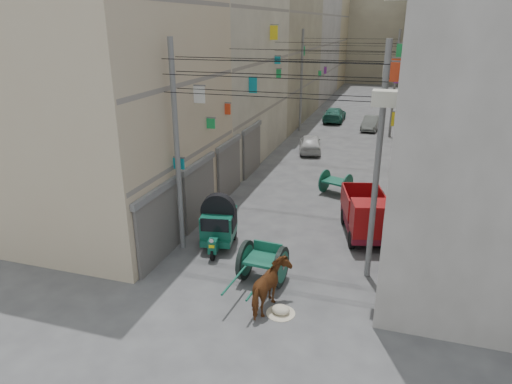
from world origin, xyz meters
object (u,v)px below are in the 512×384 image
at_px(auto_rickshaw, 219,223).
at_px(tonga_cart, 263,263).
at_px(second_cart, 336,183).
at_px(distant_car_grey, 371,123).
at_px(mini_truck, 367,219).
at_px(feed_sack, 281,310).
at_px(distant_car_white, 310,143).
at_px(distant_car_green, 334,114).
at_px(horse, 270,288).

height_order(auto_rickshaw, tonga_cart, auto_rickshaw).
height_order(auto_rickshaw, second_cart, auto_rickshaw).
height_order(second_cart, distant_car_grey, second_cart).
bearing_deg(mini_truck, feed_sack, -123.66).
xyz_separation_m(tonga_cart, second_cart, (1.18, 9.34, -0.08)).
relative_size(distant_car_white, distant_car_green, 0.85).
bearing_deg(second_cart, auto_rickshaw, -96.90).
bearing_deg(horse, second_cart, -87.26).
bearing_deg(distant_car_green, mini_truck, 100.90).
height_order(second_cart, distant_car_white, distant_car_white).
relative_size(auto_rickshaw, distant_car_white, 0.68).
bearing_deg(feed_sack, auto_rickshaw, 133.38).
bearing_deg(distant_car_white, second_cart, 98.12).
bearing_deg(distant_car_white, tonga_cart, 83.65).
bearing_deg(mini_truck, horse, -127.24).
bearing_deg(distant_car_grey, distant_car_green, 148.21).
bearing_deg(distant_car_green, horse, 94.11).
relative_size(feed_sack, distant_car_green, 0.13).
bearing_deg(horse, mini_truck, -107.23).
height_order(second_cart, feed_sack, second_cart).
distance_m(auto_rickshaw, horse, 4.77).
bearing_deg(tonga_cart, distant_car_white, 100.03).
bearing_deg(feed_sack, horse, 160.39).
distance_m(horse, distant_car_grey, 27.12).
bearing_deg(auto_rickshaw, feed_sack, -57.14).
relative_size(mini_truck, distant_car_white, 1.05).
height_order(mini_truck, feed_sack, mini_truck).
relative_size(mini_truck, distant_car_green, 0.89).
distance_m(distant_car_white, distant_car_grey, 9.10).
bearing_deg(second_cart, feed_sack, -70.92).
distance_m(mini_truck, feed_sack, 6.38).
distance_m(auto_rickshaw, tonga_cart, 3.23).
bearing_deg(tonga_cart, feed_sack, -52.29).
bearing_deg(horse, distant_car_grey, -87.05).
distance_m(feed_sack, distant_car_white, 19.05).
xyz_separation_m(auto_rickshaw, horse, (3.14, -3.58, -0.21)).
bearing_deg(distant_car_green, feed_sack, 94.80).
height_order(auto_rickshaw, mini_truck, mini_truck).
bearing_deg(distant_car_green, tonga_cart, 92.94).
height_order(auto_rickshaw, horse, auto_rickshaw).
height_order(tonga_cart, mini_truck, mini_truck).
xyz_separation_m(mini_truck, distant_car_white, (-4.82, 12.86, -0.33)).
bearing_deg(mini_truck, auto_rickshaw, -172.51).
bearing_deg(second_cart, distant_car_grey, 107.44).
height_order(distant_car_grey, distant_car_green, distant_car_green).
distance_m(mini_truck, distant_car_grey, 21.29).
xyz_separation_m(auto_rickshaw, second_cart, (3.63, 7.25, -0.34)).
height_order(mini_truck, horse, mini_truck).
bearing_deg(auto_rickshaw, distant_car_green, 77.63).
relative_size(tonga_cart, distant_car_grey, 0.93).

